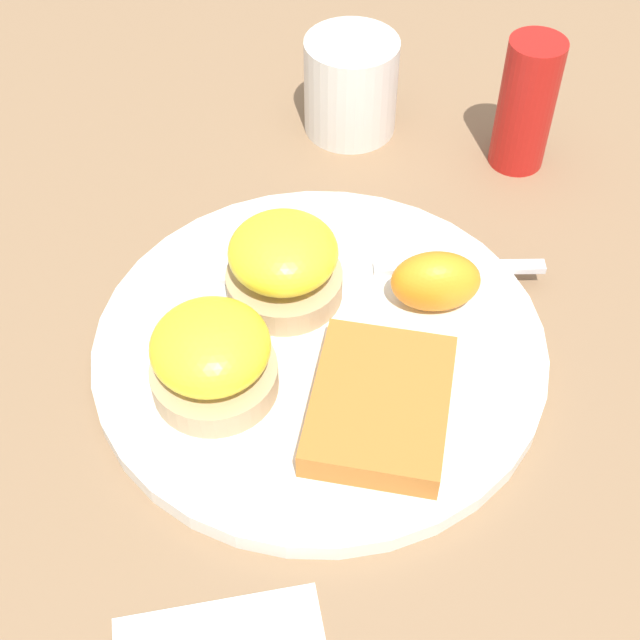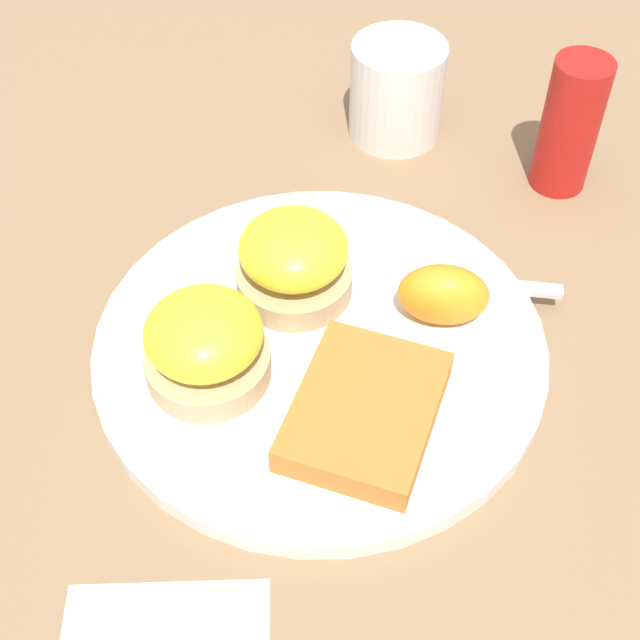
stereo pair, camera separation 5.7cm
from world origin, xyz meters
name	(u,v)px [view 1 (the left image)]	position (x,y,z in m)	size (l,w,h in m)	color
ground_plane	(320,353)	(0.00, 0.00, 0.00)	(1.10, 1.10, 0.00)	#846647
plate	(320,347)	(0.00, 0.00, 0.01)	(0.30, 0.30, 0.01)	silver
sandwich_benedict_left	(284,264)	(0.04, 0.02, 0.04)	(0.08, 0.08, 0.06)	tan
sandwich_benedict_right	(212,358)	(-0.03, 0.07, 0.04)	(0.08, 0.08, 0.06)	tan
hashbrown_patty	(380,404)	(-0.06, -0.03, 0.02)	(0.11, 0.08, 0.02)	#B66A2A
orange_wedge	(436,281)	(0.03, -0.08, 0.04)	(0.06, 0.04, 0.04)	orange
fork	(361,269)	(0.06, -0.03, 0.02)	(0.03, 0.23, 0.00)	silver
cup	(351,85)	(0.25, -0.04, 0.04)	(0.10, 0.08, 0.08)	silver
condiment_bottle	(526,104)	(0.19, -0.17, 0.05)	(0.04, 0.04, 0.11)	#B21914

